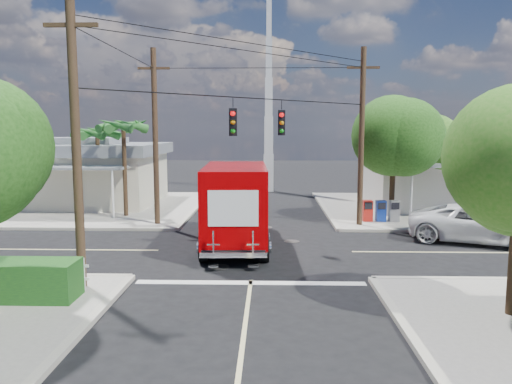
{
  "coord_description": "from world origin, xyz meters",
  "views": [
    {
      "loc": [
        0.63,
        -20.05,
        4.98
      ],
      "look_at": [
        0.0,
        2.0,
        2.2
      ],
      "focal_mm": 35.0,
      "sensor_mm": 36.0,
      "label": 1
    }
  ],
  "objects": [
    {
      "name": "parked_car",
      "position": [
        9.88,
        1.9,
        0.83
      ],
      "size": [
        6.55,
        4.74,
        1.66
      ],
      "primitive_type": "imported",
      "rotation": [
        0.0,
        0.0,
        1.2
      ],
      "color": "silver",
      "rests_on": "ground"
    },
    {
      "name": "tree_ne_back",
      "position": [
        9.81,
        8.96,
        4.19
      ],
      "size": [
        3.77,
        3.66,
        5.82
      ],
      "color": "#422D1C",
      "rests_on": "sidewalk_ne"
    },
    {
      "name": "building_ne",
      "position": [
        12.5,
        11.97,
        2.32
      ],
      "size": [
        11.8,
        10.2,
        4.5
      ],
      "color": "silver",
      "rests_on": "sidewalk_ne"
    },
    {
      "name": "delivery_truck",
      "position": [
        -0.83,
        1.02,
        1.77
      ],
      "size": [
        2.9,
        8.18,
        3.49
      ],
      "color": "black",
      "rests_on": "ground"
    },
    {
      "name": "vending_boxes",
      "position": [
        6.5,
        6.2,
        0.69
      ],
      "size": [
        1.9,
        0.5,
        1.1
      ],
      "color": "red",
      "rests_on": "sidewalk_ne"
    },
    {
      "name": "tree_ne_front",
      "position": [
        7.21,
        6.76,
        4.77
      ],
      "size": [
        4.21,
        4.14,
        6.66
      ],
      "color": "#422D1C",
      "rests_on": "sidewalk_ne"
    },
    {
      "name": "palm_nw_back",
      "position": [
        -9.5,
        9.0,
        4.67
      ],
      "size": [
        3.01,
        3.08,
        5.19
      ],
      "color": "#422D1C",
      "rests_on": "sidewalk_nw"
    },
    {
      "name": "utility_poles",
      "position": [
        -1.58,
        1.6,
        4.67
      ],
      "size": [
        12.0,
        10.68,
        9.0
      ],
      "color": "#473321",
      "rests_on": "ground"
    },
    {
      "name": "radio_tower",
      "position": [
        0.5,
        20.0,
        5.64
      ],
      "size": [
        0.8,
        0.8,
        17.0
      ],
      "color": "silver",
      "rests_on": "ground"
    },
    {
      "name": "road_markings",
      "position": [
        0.0,
        -1.47,
        0.01
      ],
      "size": [
        32.0,
        32.0,
        0.01
      ],
      "color": "beige",
      "rests_on": "ground"
    },
    {
      "name": "palm_nw_front",
      "position": [
        -7.5,
        7.5,
        5.04
      ],
      "size": [
        3.01,
        3.08,
        5.59
      ],
      "color": "#422D1C",
      "rests_on": "sidewalk_nw"
    },
    {
      "name": "building_nw",
      "position": [
        -12.0,
        12.46,
        2.22
      ],
      "size": [
        10.8,
        10.2,
        4.3
      ],
      "color": "beige",
      "rests_on": "sidewalk_nw"
    },
    {
      "name": "sidewalk_nw",
      "position": [
        -10.88,
        10.88,
        0.07
      ],
      "size": [
        14.12,
        14.12,
        0.14
      ],
      "color": "gray",
      "rests_on": "ground"
    },
    {
      "name": "sidewalk_ne",
      "position": [
        10.88,
        10.88,
        0.07
      ],
      "size": [
        14.12,
        14.12,
        0.14
      ],
      "color": "gray",
      "rests_on": "ground"
    },
    {
      "name": "ground",
      "position": [
        0.0,
        0.0,
        0.0
      ],
      "size": [
        120.0,
        120.0,
        0.0
      ],
      "primitive_type": "plane",
      "color": "black",
      "rests_on": "ground"
    }
  ]
}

